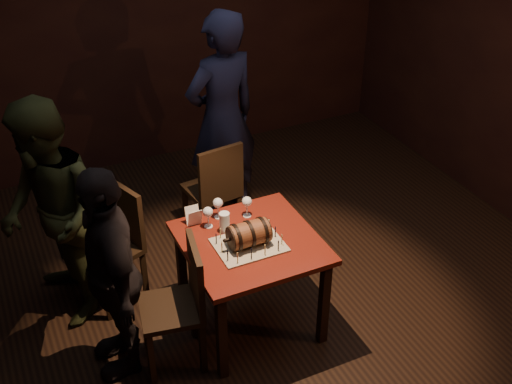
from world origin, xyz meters
The scene contains 16 objects.
room_shell centered at (0.00, 0.00, 1.40)m, with size 5.04×5.04×2.80m.
pub_table centered at (-0.19, -0.20, 0.64)m, with size 0.90×0.90×0.75m.
cake_board centered at (-0.23, -0.25, 0.76)m, with size 0.45×0.35×0.01m, color #A39A83.
barrel_cake centered at (-0.23, -0.25, 0.85)m, with size 0.32×0.19×0.19m.
birthday_candles centered at (-0.23, -0.25, 0.80)m, with size 0.40×0.30×0.09m.
wine_glass_left centered at (-0.39, 0.07, 0.87)m, with size 0.07×0.07×0.16m.
wine_glass_mid centered at (-0.29, 0.14, 0.87)m, with size 0.07×0.07×0.16m.
wine_glass_right centered at (-0.09, 0.07, 0.87)m, with size 0.07×0.07×0.16m.
pint_of_ale centered at (-0.31, -0.03, 0.82)m, with size 0.07×0.07×0.15m.
menu_card centered at (-0.47, 0.14, 0.81)m, with size 0.10×0.05×0.13m, color white, non-canonical shape.
chair_back centered at (-0.02, 0.87, 0.52)m, with size 0.45×0.45×0.93m.
chair_left_rear centered at (-0.95, 0.52, 0.52)m, with size 0.51×0.51×0.93m.
chair_left_front centered at (-0.73, -0.31, 0.52)m, with size 0.46×0.46×0.93m.
person_back centered at (0.20, 1.22, 0.95)m, with size 0.69×0.45×1.89m, color #1B1C37.
person_left_rear centered at (-1.37, 0.51, 0.85)m, with size 0.83×0.64×1.70m, color #343A1D.
person_left_front centered at (-1.13, -0.15, 0.77)m, with size 0.90×0.37×1.53m, color black.
Camera 1 is at (-1.64, -3.36, 3.36)m, focal length 45.00 mm.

